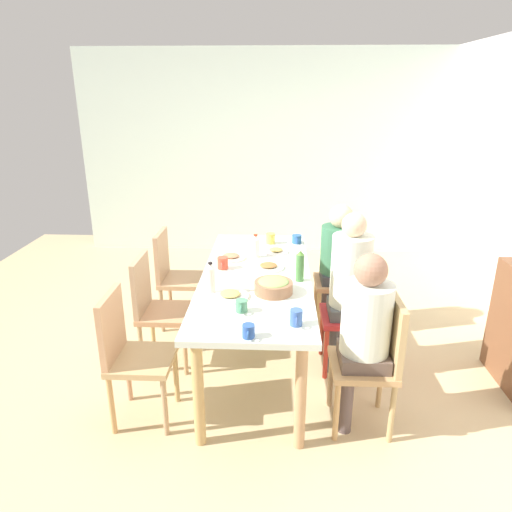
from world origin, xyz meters
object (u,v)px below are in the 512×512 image
object	(u,v)px
chair_1	(376,356)
person_3	(349,280)
cup_1	(297,239)
chair_2	(129,350)
cup_0	(296,318)
cup_3	(270,238)
bottle_1	(256,246)
person_1	(364,327)
chair_0	(174,273)
chair_3	(358,309)
cup_4	(249,331)
plate_0	(230,295)
bottle_0	(211,279)
person_4	(338,255)
plate_3	(268,267)
bottle_2	(300,266)
dining_table	(256,286)
chair_4	(346,276)
plate_2	(231,257)
bowl_0	(273,286)
chair_5	(155,305)
cup_5	(241,306)
plate_1	(276,251)

from	to	relation	value
chair_1	person_3	xyz separation A→B (m)	(-0.67, -0.09, 0.24)
cup_1	chair_2	bearing A→B (deg)	-37.70
cup_0	cup_3	bearing A→B (deg)	-173.51
bottle_1	chair_1	bearing A→B (deg)	37.23
chair_1	bottle_1	bearing A→B (deg)	-142.77
chair_2	cup_0	size ratio (longest dim) A/B	8.15
person_1	chair_0	bearing A→B (deg)	-132.10
person_1	chair_3	distance (m)	0.71
cup_1	cup_4	world-z (taller)	cup_4
plate_0	bottle_0	distance (m)	0.17
person_4	plate_3	distance (m)	0.81
cup_3	bottle_1	xyz separation A→B (m)	(0.37, -0.12, 0.04)
person_3	bottle_1	distance (m)	0.83
chair_2	bottle_2	distance (m)	1.30
dining_table	chair_4	xyz separation A→B (m)	(-0.67, 0.79, -0.18)
plate_2	bowl_0	xyz separation A→B (m)	(0.67, 0.36, 0.04)
chair_2	plate_3	xyz separation A→B (m)	(-0.81, 0.88, 0.28)
plate_2	plate_3	bearing A→B (deg)	56.35
bottle_0	chair_5	bearing A→B (deg)	-125.65
chair_1	cup_5	distance (m)	0.90
chair_3	chair_4	distance (m)	0.67
person_3	plate_3	bearing A→B (deg)	-102.73
plate_3	cup_4	size ratio (longest dim) A/B	2.27
bowl_0	person_1	bearing A→B (deg)	58.39
plate_1	bottle_2	xyz separation A→B (m)	(0.61, 0.17, 0.10)
plate_1	cup_5	size ratio (longest dim) A/B	1.87
chair_1	plate_3	xyz separation A→B (m)	(-0.81, -0.70, 0.28)
cup_0	plate_2	bearing A→B (deg)	-156.32
chair_0	plate_3	world-z (taller)	chair_0
cup_3	chair_2	bearing A→B (deg)	-31.69
cup_3	cup_5	world-z (taller)	cup_3
plate_3	chair_1	bearing A→B (deg)	40.78
chair_5	plate_1	xyz separation A→B (m)	(-0.51, 0.94, 0.28)
cup_5	cup_3	bearing A→B (deg)	173.40
plate_1	plate_2	distance (m)	0.41
chair_2	cup_0	xyz separation A→B (m)	(0.11, 1.06, 0.32)
person_1	plate_1	xyz separation A→B (m)	(-1.18, -0.55, 0.07)
bottle_2	person_1	bearing A→B (deg)	33.30
chair_0	chair_3	size ratio (longest dim) A/B	1.00
plate_0	cup_1	bearing A→B (deg)	157.68
chair_4	chair_5	bearing A→B (deg)	-66.94
person_1	cup_4	distance (m)	0.75
dining_table	person_3	xyz separation A→B (m)	(-0.00, 0.70, 0.06)
plate_1	bottle_0	world-z (taller)	bottle_0
person_1	plate_0	distance (m)	0.89
plate_0	plate_1	size ratio (longest dim) A/B	1.19
chair_1	bottle_0	distance (m)	1.18
cup_4	cup_0	bearing A→B (deg)	120.26
person_1	plate_1	distance (m)	1.30
chair_5	cup_5	world-z (taller)	chair_5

